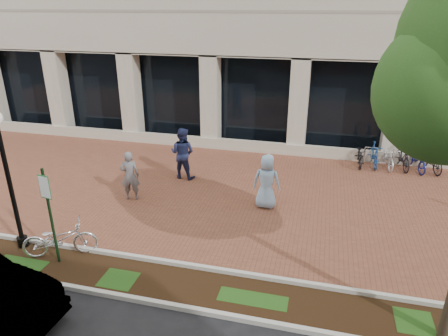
% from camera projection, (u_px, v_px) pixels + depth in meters
% --- Properties ---
extents(ground, '(120.00, 120.00, 0.00)m').
position_uv_depth(ground, '(227.00, 193.00, 14.33)').
color(ground, black).
rests_on(ground, ground).
extents(brick_plaza, '(40.00, 9.00, 0.01)m').
position_uv_depth(brick_plaza, '(227.00, 193.00, 14.33)').
color(brick_plaza, brown).
rests_on(brick_plaza, ground).
extents(planting_strip, '(40.00, 1.50, 0.01)m').
position_uv_depth(planting_strip, '(176.00, 285.00, 9.62)').
color(planting_strip, black).
rests_on(planting_strip, ground).
extents(curb_plaza_side, '(40.00, 0.12, 0.12)m').
position_uv_depth(curb_plaza_side, '(186.00, 265.00, 10.27)').
color(curb_plaza_side, beige).
rests_on(curb_plaza_side, ground).
extents(curb_street_side, '(40.00, 0.12, 0.12)m').
position_uv_depth(curb_street_side, '(164.00, 304.00, 8.93)').
color(curb_street_side, beige).
rests_on(curb_street_side, ground).
extents(parking_sign, '(0.34, 0.07, 2.67)m').
position_uv_depth(parking_sign, '(48.00, 206.00, 9.85)').
color(parking_sign, '#123319').
rests_on(parking_sign, ground).
extents(lamppost, '(0.36, 0.36, 3.88)m').
position_uv_depth(lamppost, '(8.00, 174.00, 10.34)').
color(lamppost, black).
rests_on(lamppost, ground).
extents(locked_bicycle, '(2.04, 1.42, 1.01)m').
position_uv_depth(locked_bicycle, '(60.00, 239.00, 10.60)').
color(locked_bicycle, silver).
rests_on(locked_bicycle, ground).
extents(pedestrian_left, '(0.74, 0.59, 1.75)m').
position_uv_depth(pedestrian_left, '(130.00, 176.00, 13.56)').
color(pedestrian_left, slate).
rests_on(pedestrian_left, ground).
extents(pedestrian_mid, '(1.05, 0.85, 2.00)m').
position_uv_depth(pedestrian_mid, '(182.00, 153.00, 15.24)').
color(pedestrian_mid, '#1E244B').
rests_on(pedestrian_mid, ground).
extents(pedestrian_right, '(0.92, 0.62, 1.84)m').
position_uv_depth(pedestrian_right, '(267.00, 182.00, 13.01)').
color(pedestrian_right, '#9CC4E9').
rests_on(pedestrian_right, ground).
extents(bike_rack_cluster, '(3.54, 1.79, 0.99)m').
position_uv_depth(bike_rack_cluster, '(395.00, 157.00, 16.35)').
color(bike_rack_cluster, black).
rests_on(bike_rack_cluster, ground).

